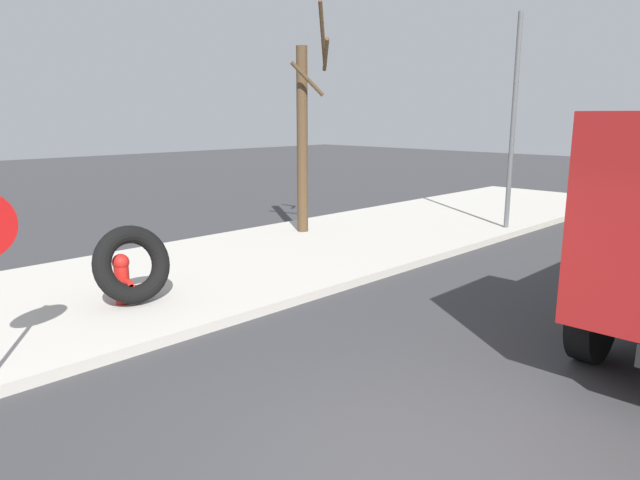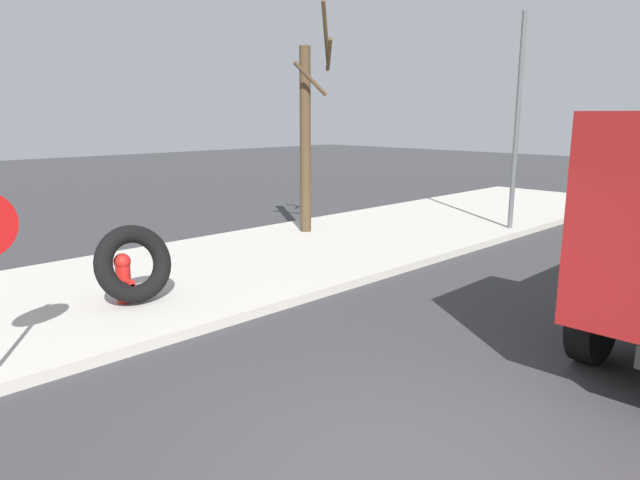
# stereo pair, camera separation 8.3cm
# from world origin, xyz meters

# --- Properties ---
(sidewalk_curb) EXTENTS (36.00, 5.00, 0.15)m
(sidewalk_curb) POSITION_xyz_m (0.00, 6.50, 0.07)
(sidewalk_curb) COLOR #BCB7AD
(sidewalk_curb) RESTS_ON ground
(fire_hydrant) EXTENTS (0.25, 0.58, 0.77)m
(fire_hydrant) POSITION_xyz_m (0.39, 5.64, 0.56)
(fire_hydrant) COLOR red
(fire_hydrant) RESTS_ON sidewalk_curb
(loose_tire) EXTENTS (1.23, 0.68, 1.22)m
(loose_tire) POSITION_xyz_m (0.51, 5.53, 0.76)
(loose_tire) COLOR black
(loose_tire) RESTS_ON sidewalk_curb
(bare_tree) EXTENTS (1.39, 0.97, 5.30)m
(bare_tree) POSITION_xyz_m (6.20, 7.72, 2.54)
(bare_tree) COLOR #4C3823
(bare_tree) RESTS_ON sidewalk_curb
(street_light_pole) EXTENTS (0.12, 0.12, 5.23)m
(street_light_pole) POSITION_xyz_m (10.18, 4.41, 2.76)
(street_light_pole) COLOR #595B5E
(street_light_pole) RESTS_ON sidewalk_curb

